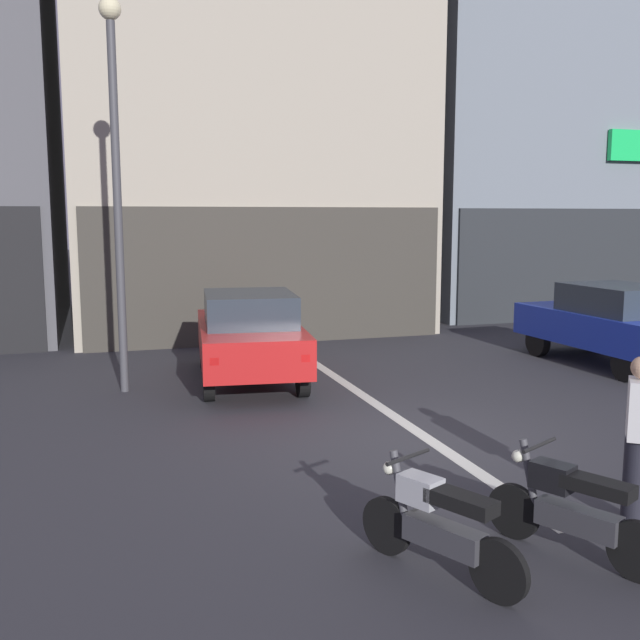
# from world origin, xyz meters

# --- Properties ---
(ground_plane) EXTENTS (120.00, 120.00, 0.00)m
(ground_plane) POSITION_xyz_m (0.00, 0.00, 0.00)
(ground_plane) COLOR #333338
(lane_centre_line) EXTENTS (0.20, 18.00, 0.01)m
(lane_centre_line) POSITION_xyz_m (0.00, 6.00, 0.00)
(lane_centre_line) COLOR silver
(lane_centre_line) RESTS_ON ground
(building_mid_block) EXTENTS (8.88, 9.70, 12.79)m
(building_mid_block) POSITION_xyz_m (-0.30, 12.77, 6.38)
(building_mid_block) COLOR #B2A893
(building_mid_block) RESTS_ON ground
(car_red_crossing_near) EXTENTS (2.23, 4.28, 1.64)m
(car_red_crossing_near) POSITION_xyz_m (-1.61, 4.12, 0.89)
(car_red_crossing_near) COLOR black
(car_red_crossing_near) RESTS_ON ground
(car_blue_parked_kerbside) EXTENTS (1.96, 4.18, 1.64)m
(car_blue_parked_kerbside) POSITION_xyz_m (5.65, 3.38, 0.89)
(car_blue_parked_kerbside) COLOR black
(car_blue_parked_kerbside) RESTS_ON ground
(street_lamp) EXTENTS (0.36, 0.36, 6.46)m
(street_lamp) POSITION_xyz_m (-3.82, 4.04, 3.96)
(street_lamp) COLOR #47474C
(street_lamp) RESTS_ON ground
(motorcycle_silver_row_leftmost) EXTENTS (0.81, 1.53, 0.98)m
(motorcycle_silver_row_leftmost) POSITION_xyz_m (-1.57, -3.39, 0.46)
(motorcycle_silver_row_leftmost) COLOR black
(motorcycle_silver_row_leftmost) RESTS_ON ground
(motorcycle_black_row_left_mid) EXTENTS (0.83, 1.52, 0.98)m
(motorcycle_black_row_left_mid) POSITION_xyz_m (-0.30, -3.44, 0.46)
(motorcycle_black_row_left_mid) COLOR black
(motorcycle_black_row_left_mid) RESTS_ON ground
(person_by_motorcycles) EXTENTS (0.39, 0.42, 1.67)m
(person_by_motorcycles) POSITION_xyz_m (0.75, -3.00, 0.86)
(person_by_motorcycles) COLOR #23232D
(person_by_motorcycles) RESTS_ON ground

